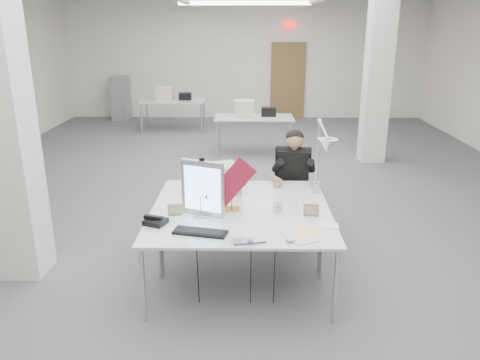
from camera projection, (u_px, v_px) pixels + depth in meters
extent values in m
cube|color=#515053|center=(243.00, 205.00, 6.93)|extent=(10.00, 14.00, 0.02)
cube|color=white|center=(245.00, 61.00, 13.09)|extent=(10.00, 0.02, 3.20)
cube|color=white|center=(5.00, 125.00, 4.56)|extent=(0.45, 0.45, 3.20)
cube|color=white|center=(377.00, 78.00, 8.76)|extent=(0.45, 0.45, 3.20)
cube|color=brown|center=(288.00, 81.00, 13.17)|extent=(0.95, 0.08, 2.10)
cube|color=red|center=(290.00, 25.00, 12.67)|extent=(0.32, 0.06, 0.16)
cube|color=white|center=(245.00, 3.00, 9.80)|extent=(2.80, 0.14, 0.08)
cube|color=silver|center=(240.00, 228.00, 4.32)|extent=(1.80, 0.90, 0.02)
cube|color=silver|center=(241.00, 194.00, 5.18)|extent=(1.80, 0.90, 0.02)
cube|color=silver|center=(254.00, 118.00, 9.54)|extent=(1.60, 0.80, 0.02)
cube|color=silver|center=(173.00, 101.00, 11.66)|extent=(1.60, 0.80, 0.02)
cube|color=gray|center=(121.00, 98.00, 13.11)|extent=(0.45, 0.55, 1.20)
cube|color=silver|center=(203.00, 188.00, 4.50)|extent=(0.43, 0.21, 0.55)
cube|color=maroon|center=(231.00, 184.00, 4.44)|extent=(0.50, 0.02, 0.54)
cube|color=black|center=(200.00, 232.00, 4.17)|extent=(0.51, 0.26, 0.02)
imported|color=#BABABF|center=(250.00, 243.00, 3.96)|extent=(0.32, 0.24, 0.02)
ellipsoid|color=#AFAEB3|center=(291.00, 240.00, 4.00)|extent=(0.10, 0.09, 0.04)
cube|color=black|center=(156.00, 222.00, 4.36)|extent=(0.24, 0.23, 0.05)
cube|color=tan|center=(175.00, 210.00, 4.56)|extent=(0.15, 0.06, 0.11)
cube|color=#A57F47|center=(311.00, 210.00, 4.55)|extent=(0.15, 0.05, 0.12)
cylinder|color=silver|center=(278.00, 206.00, 4.66)|extent=(0.11, 0.04, 0.10)
cube|color=silver|center=(299.00, 236.00, 4.11)|extent=(0.35, 0.40, 0.01)
cube|color=#EBD88C|center=(308.00, 233.00, 4.18)|extent=(0.20, 0.26, 0.01)
cube|color=white|center=(329.00, 226.00, 4.33)|extent=(0.19, 0.13, 0.01)
cube|color=#BFB09E|center=(223.00, 179.00, 5.14)|extent=(0.44, 0.43, 0.32)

